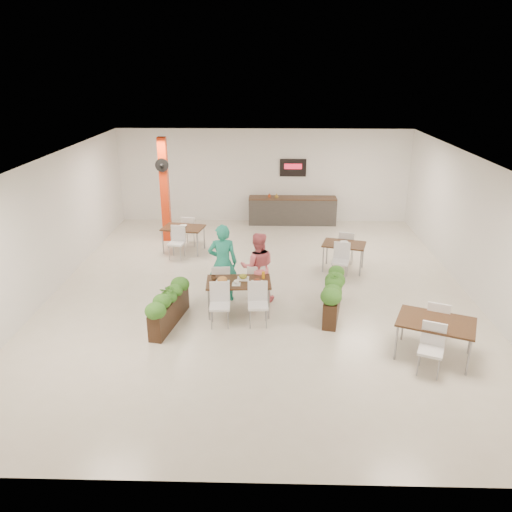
{
  "coord_description": "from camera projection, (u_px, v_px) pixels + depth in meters",
  "views": [
    {
      "loc": [
        0.19,
        -11.07,
        5.14
      ],
      "look_at": [
        -0.1,
        -0.47,
        1.1
      ],
      "focal_mm": 35.0,
      "sensor_mm": 36.0,
      "label": 1
    }
  ],
  "objects": [
    {
      "name": "planter_right",
      "position": [
        333.0,
        293.0,
        10.95
      ],
      "size": [
        0.69,
        1.81,
        0.96
      ],
      "rotation": [
        0.0,
        0.0,
        1.37
      ],
      "color": "black",
      "rests_on": "ground"
    },
    {
      "name": "side_table_c",
      "position": [
        436.0,
        326.0,
        9.22
      ],
      "size": [
        1.61,
        1.66,
        0.92
      ],
      "rotation": [
        0.0,
        0.0,
        -0.4
      ],
      "color": "black",
      "rests_on": "ground"
    },
    {
      "name": "service_counter",
      "position": [
        292.0,
        210.0,
        17.26
      ],
      "size": [
        3.0,
        0.64,
        2.2
      ],
      "color": "#322F2D",
      "rests_on": "ground"
    },
    {
      "name": "diner_man",
      "position": [
        223.0,
        263.0,
        11.44
      ],
      "size": [
        0.7,
        0.48,
        1.84
      ],
      "primitive_type": "imported",
      "rotation": [
        0.0,
        0.0,
        3.21
      ],
      "color": "teal",
      "rests_on": "ground"
    },
    {
      "name": "red_column",
      "position": [
        165.0,
        189.0,
        15.21
      ],
      "size": [
        0.4,
        0.41,
        3.2
      ],
      "color": "red",
      "rests_on": "ground"
    },
    {
      "name": "planter_left",
      "position": [
        169.0,
        303.0,
        10.47
      ],
      "size": [
        0.66,
        1.74,
        0.91
      ],
      "rotation": [
        0.0,
        0.0,
        1.38
      ],
      "color": "black",
      "rests_on": "ground"
    },
    {
      "name": "diner_woman",
      "position": [
        258.0,
        267.0,
        11.46
      ],
      "size": [
        0.84,
        0.67,
        1.65
      ],
      "primitive_type": "imported",
      "rotation": [
        0.0,
        0.0,
        3.21
      ],
      "color": "#ED6975",
      "rests_on": "ground"
    },
    {
      "name": "side_table_b",
      "position": [
        344.0,
        248.0,
        13.25
      ],
      "size": [
        1.25,
        1.67,
        0.92
      ],
      "rotation": [
        0.0,
        0.0,
        -0.27
      ],
      "color": "black",
      "rests_on": "ground"
    },
    {
      "name": "main_table",
      "position": [
        238.0,
        286.0,
        10.92
      ],
      "size": [
        1.45,
        1.69,
        0.92
      ],
      "rotation": [
        0.0,
        0.0,
        0.06
      ],
      "color": "black",
      "rests_on": "ground"
    },
    {
      "name": "ground",
      "position": [
        260.0,
        291.0,
        12.18
      ],
      "size": [
        12.0,
        12.0,
        0.0
      ],
      "primitive_type": "plane",
      "color": "beige",
      "rests_on": "ground"
    },
    {
      "name": "room_shell",
      "position": [
        261.0,
        212.0,
        11.46
      ],
      "size": [
        10.1,
        12.1,
        3.22
      ],
      "color": "white",
      "rests_on": "ground"
    },
    {
      "name": "side_table_a",
      "position": [
        183.0,
        231.0,
        14.6
      ],
      "size": [
        1.29,
        1.67,
        0.92
      ],
      "rotation": [
        0.0,
        0.0,
        -0.18
      ],
      "color": "black",
      "rests_on": "ground"
    }
  ]
}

